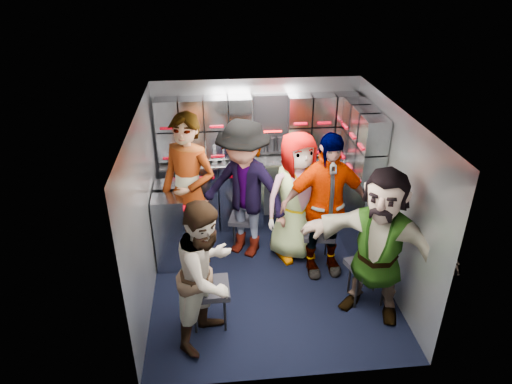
{
  "coord_description": "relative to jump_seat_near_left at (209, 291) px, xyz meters",
  "views": [
    {
      "loc": [
        -0.62,
        -4.45,
        3.59
      ],
      "look_at": [
        -0.13,
        0.35,
        1.02
      ],
      "focal_mm": 32.0,
      "sensor_mm": 36.0,
      "label": 1
    }
  ],
  "objects": [
    {
      "name": "attendant_standing",
      "position": [
        -0.2,
        1.17,
        0.55
      ],
      "size": [
        0.86,
        0.77,
        1.98
      ],
      "primitive_type": "imported",
      "rotation": [
        0.0,
        0.0,
        -0.52
      ],
      "color": "black",
      "rests_on": "ground"
    },
    {
      "name": "jump_seat_mid_right",
      "position": [
        1.39,
        0.98,
        -0.04
      ],
      "size": [
        0.43,
        0.41,
        0.45
      ],
      "rotation": [
        0.0,
        0.0,
        -0.14
      ],
      "color": "black",
      "rests_on": "ground"
    },
    {
      "name": "cart_bank_left",
      "position": [
        -0.46,
        1.26,
        0.05
      ],
      "size": [
        0.38,
        0.76,
        0.99
      ],
      "primitive_type": "cube",
      "color": "#9397A1",
      "rests_on": "ground"
    },
    {
      "name": "attendant_arc_c",
      "position": [
        1.12,
        1.17,
        0.41
      ],
      "size": [
        0.96,
        0.76,
        1.71
      ],
      "primitive_type": "imported",
      "rotation": [
        0.0,
        0.0,
        0.28
      ],
      "color": "black",
      "rests_on": "ground"
    },
    {
      "name": "right_cabinet",
      "position": [
        1.98,
        1.3,
        0.06
      ],
      "size": [
        0.28,
        1.2,
        1.0
      ],
      "primitive_type": "cube",
      "color": "#9397A1",
      "rests_on": "ground"
    },
    {
      "name": "bottle_mid",
      "position": [
        0.25,
        1.94,
        0.71
      ],
      "size": [
        0.07,
        0.07,
        0.25
      ],
      "primitive_type": "cylinder",
      "color": "white",
      "rests_on": "counter"
    },
    {
      "name": "red_latch_strip",
      "position": [
        0.73,
        1.79,
        0.44
      ],
      "size": [
        2.6,
        0.02,
        0.03
      ],
      "primitive_type": "cube",
      "color": "#A60010",
      "rests_on": "cart_bank_back"
    },
    {
      "name": "bottle_right",
      "position": [
        1.45,
        1.94,
        0.71
      ],
      "size": [
        0.06,
        0.06,
        0.24
      ],
      "primitive_type": "cylinder",
      "color": "white",
      "rests_on": "counter"
    },
    {
      "name": "wall_left",
      "position": [
        -0.67,
        0.7,
        0.61
      ],
      "size": [
        0.04,
        3.0,
        2.1
      ],
      "primitive_type": "cube",
      "color": "#969AA3",
      "rests_on": "ground"
    },
    {
      "name": "wall_back",
      "position": [
        0.73,
        2.2,
        0.61
      ],
      "size": [
        2.8,
        0.04,
        2.1
      ],
      "primitive_type": "cube",
      "color": "#969AA3",
      "rests_on": "ground"
    },
    {
      "name": "attendant_arc_e",
      "position": [
        1.78,
        0.02,
        0.43
      ],
      "size": [
        1.64,
        1.32,
        1.75
      ],
      "primitive_type": "imported",
      "rotation": [
        0.0,
        0.0,
        -0.58
      ],
      "color": "black",
      "rests_on": "ground"
    },
    {
      "name": "bottle_left",
      "position": [
        0.13,
        1.94,
        0.73
      ],
      "size": [
        0.07,
        0.07,
        0.28
      ],
      "primitive_type": "cylinder",
      "color": "white",
      "rests_on": "counter"
    },
    {
      "name": "jump_seat_near_left",
      "position": [
        0.0,
        0.0,
        0.0
      ],
      "size": [
        0.43,
        0.41,
        0.5
      ],
      "rotation": [
        0.0,
        0.0,
        0.03
      ],
      "color": "black",
      "rests_on": "ground"
    },
    {
      "name": "attendant_arc_b",
      "position": [
        0.48,
        1.29,
        0.48
      ],
      "size": [
        1.38,
        1.23,
        1.85
      ],
      "primitive_type": "imported",
      "rotation": [
        0.0,
        0.0,
        -0.59
      ],
      "color": "black",
      "rests_on": "ground"
    },
    {
      "name": "counter",
      "position": [
        0.73,
        1.99,
        0.57
      ],
      "size": [
        2.68,
        0.42,
        0.03
      ],
      "primitive_type": "cube",
      "color": "#B1B4B9",
      "rests_on": "cart_bank_back"
    },
    {
      "name": "coffee_niche",
      "position": [
        0.91,
        2.11,
        1.03
      ],
      "size": [
        0.46,
        0.16,
        0.84
      ],
      "primitive_type": null,
      "color": "black",
      "rests_on": "wall_back"
    },
    {
      "name": "locker_bank_back",
      "position": [
        0.73,
        2.05,
        1.05
      ],
      "size": [
        2.68,
        0.28,
        0.82
      ],
      "primitive_type": "cube",
      "color": "#9397A1",
      "rests_on": "wall_back"
    },
    {
      "name": "wall_right",
      "position": [
        2.13,
        0.7,
        0.61
      ],
      "size": [
        0.04,
        3.0,
        2.1
      ],
      "primitive_type": "cube",
      "color": "#969AA3",
      "rests_on": "ground"
    },
    {
      "name": "jump_seat_near_right",
      "position": [
        1.78,
        0.2,
        -0.0
      ],
      "size": [
        0.51,
        0.49,
        0.5
      ],
      "rotation": [
        0.0,
        0.0,
        0.27
      ],
      "color": "black",
      "rests_on": "ground"
    },
    {
      "name": "cart_bank_back",
      "position": [
        0.73,
        1.99,
        0.05
      ],
      "size": [
        2.68,
        0.38,
        0.99
      ],
      "primitive_type": "cube",
      "color": "#9397A1",
      "rests_on": "ground"
    },
    {
      "name": "jump_seat_mid_left",
      "position": [
        0.48,
        1.47,
        -0.07
      ],
      "size": [
        0.43,
        0.41,
        0.42
      ],
      "rotation": [
        0.0,
        0.0,
        -0.24
      ],
      "color": "black",
      "rests_on": "ground"
    },
    {
      "name": "locker_bank_right",
      "position": [
        1.98,
        1.4,
        1.05
      ],
      "size": [
        0.28,
        1.0,
        0.82
      ],
      "primitive_type": "cube",
      "color": "#9397A1",
      "rests_on": "wall_right"
    },
    {
      "name": "cup_right",
      "position": [
        1.38,
        1.93,
        0.64
      ],
      "size": [
        0.08,
        0.08,
        0.11
      ],
      "primitive_type": "cylinder",
      "color": "beige",
      "rests_on": "counter"
    },
    {
      "name": "cup_left",
      "position": [
        -0.14,
        1.93,
        0.64
      ],
      "size": [
        0.09,
        0.09,
        0.1
      ],
      "primitive_type": "cylinder",
      "color": "beige",
      "rests_on": "counter"
    },
    {
      "name": "floor",
      "position": [
        0.73,
        0.7,
        -0.44
      ],
      "size": [
        3.0,
        3.0,
        0.0
      ],
      "primitive_type": "plane",
      "color": "black",
      "rests_on": "ground"
    },
    {
      "name": "attendant_arc_a",
      "position": [
        -0.0,
        -0.18,
        0.36
      ],
      "size": [
        0.93,
        0.98,
        1.6
      ],
      "primitive_type": "imported",
      "rotation": [
        0.0,
        0.0,
        1.0
      ],
      "color": "black",
      "rests_on": "ground"
    },
    {
      "name": "attendant_arc_d",
      "position": [
        1.39,
        0.8,
        0.48
      ],
      "size": [
        1.11,
        0.54,
        1.84
      ],
      "primitive_type": "imported",
      "rotation": [
        0.0,
        0.0,
        0.09
      ],
      "color": "black",
      "rests_on": "ground"
    },
    {
      "name": "jump_seat_center",
      "position": [
        1.12,
        1.35,
        -0.09
      ],
      "size": [
        0.41,
        0.4,
        0.4
      ],
      "rotation": [
        0.0,
        0.0,
        -0.25
      ],
      "color": "black",
      "rests_on": "ground"
    },
    {
      "name": "ceiling",
      "position": [
        0.73,
        0.7,
        1.66
      ],
      "size": [
        2.8,
        3.0,
        0.02
      ],
      "primitive_type": "cube",
      "color": "silver",
      "rests_on": "wall_back"
    }
  ]
}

